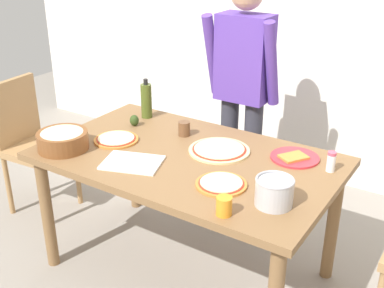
% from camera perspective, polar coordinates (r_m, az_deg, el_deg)
% --- Properties ---
extents(ground, '(8.00, 8.00, 0.00)m').
position_cam_1_polar(ground, '(3.02, -0.53, -14.46)').
color(ground, gray).
extents(wall_back, '(5.60, 0.10, 2.60)m').
position_cam_1_polar(wall_back, '(3.84, 13.13, 14.84)').
color(wall_back, silver).
rests_on(wall_back, ground).
extents(dining_table, '(1.60, 0.96, 0.76)m').
position_cam_1_polar(dining_table, '(2.66, -0.59, -3.14)').
color(dining_table, brown).
rests_on(dining_table, ground).
extents(person_cook, '(0.49, 0.25, 1.62)m').
position_cam_1_polar(person_cook, '(3.19, 6.00, 6.78)').
color(person_cook, '#2D2D38').
rests_on(person_cook, ground).
extents(chair_wooden_left, '(0.43, 0.43, 0.95)m').
position_cam_1_polar(chair_wooden_left, '(3.55, -18.51, 0.63)').
color(chair_wooden_left, '#A37A4C').
rests_on(chair_wooden_left, ground).
extents(pizza_raw_on_board, '(0.34, 0.34, 0.02)m').
position_cam_1_polar(pizza_raw_on_board, '(2.66, 3.22, -0.69)').
color(pizza_raw_on_board, beige).
rests_on(pizza_raw_on_board, dining_table).
extents(pizza_cooked_on_tray, '(0.26, 0.26, 0.02)m').
position_cam_1_polar(pizza_cooked_on_tray, '(2.83, -8.92, 0.55)').
color(pizza_cooked_on_tray, '#C67A33').
rests_on(pizza_cooked_on_tray, dining_table).
extents(pizza_second_cooked, '(0.25, 0.25, 0.02)m').
position_cam_1_polar(pizza_second_cooked, '(2.32, 3.46, -4.69)').
color(pizza_second_cooked, '#C67A33').
rests_on(pizza_second_cooked, dining_table).
extents(plate_with_slice, '(0.26, 0.26, 0.02)m').
position_cam_1_polar(plate_with_slice, '(2.63, 11.98, -1.55)').
color(plate_with_slice, red).
rests_on(plate_with_slice, dining_table).
extents(popcorn_bowl, '(0.28, 0.28, 0.11)m').
position_cam_1_polar(popcorn_bowl, '(2.76, -14.99, 0.61)').
color(popcorn_bowl, brown).
rests_on(popcorn_bowl, dining_table).
extents(olive_oil_bottle, '(0.07, 0.07, 0.26)m').
position_cam_1_polar(olive_oil_bottle, '(3.12, -5.39, 5.12)').
color(olive_oil_bottle, '#47561E').
rests_on(olive_oil_bottle, dining_table).
extents(steel_pot, '(0.17, 0.17, 0.13)m').
position_cam_1_polar(steel_pot, '(2.17, 9.66, -5.54)').
color(steel_pot, '#B7B7BC').
rests_on(steel_pot, dining_table).
extents(cup_orange, '(0.07, 0.07, 0.08)m').
position_cam_1_polar(cup_orange, '(2.09, 3.80, -7.29)').
color(cup_orange, orange).
rests_on(cup_orange, dining_table).
extents(cup_small_brown, '(0.07, 0.07, 0.08)m').
position_cam_1_polar(cup_small_brown, '(2.85, -0.93, 1.82)').
color(cup_small_brown, brown).
rests_on(cup_small_brown, dining_table).
extents(salt_shaker, '(0.04, 0.04, 0.11)m').
position_cam_1_polar(salt_shaker, '(2.53, 16.06, -2.01)').
color(salt_shaker, white).
rests_on(salt_shaker, dining_table).
extents(cutting_board_white, '(0.36, 0.31, 0.01)m').
position_cam_1_polar(cutting_board_white, '(2.55, -7.05, -2.19)').
color(cutting_board_white, white).
rests_on(cutting_board_white, dining_table).
extents(avocado, '(0.06, 0.06, 0.07)m').
position_cam_1_polar(avocado, '(3.01, -6.81, 2.77)').
color(avocado, '#2D4219').
rests_on(avocado, dining_table).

